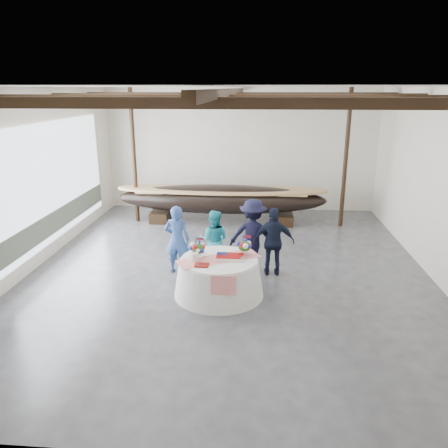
{
  "coord_description": "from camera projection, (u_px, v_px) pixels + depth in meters",
  "views": [
    {
      "loc": [
        0.72,
        -10.35,
        4.48
      ],
      "look_at": [
        -0.13,
        -0.02,
        1.23
      ],
      "focal_mm": 35.0,
      "sensor_mm": 36.0,
      "label": 1
    }
  ],
  "objects": [
    {
      "name": "wall_right",
      "position": [
        443.0,
        187.0,
        10.17
      ],
      "size": [
        0.02,
        12.0,
        4.5
      ],
      "primitive_type": "cube",
      "color": "silver",
      "rests_on": "ground"
    },
    {
      "name": "guest_woman_blue",
      "position": [
        177.0,
        240.0,
        10.82
      ],
      "size": [
        0.66,
        0.46,
        1.74
      ],
      "primitive_type": "imported",
      "rotation": [
        0.0,
        0.0,
        3.07
      ],
      "color": "#2B4A8A",
      "rests_on": "ground"
    },
    {
      "name": "floor",
      "position": [
        229.0,
        269.0,
        11.23
      ],
      "size": [
        10.0,
        12.0,
        0.01
      ],
      "primitive_type": "cube",
      "color": "#3D3D42",
      "rests_on": "ground"
    },
    {
      "name": "guest_man_left",
      "position": [
        253.0,
        235.0,
        10.97
      ],
      "size": [
        1.29,
        0.86,
        1.86
      ],
      "primitive_type": "imported",
      "rotation": [
        0.0,
        0.0,
        2.99
      ],
      "color": "black",
      "rests_on": "ground"
    },
    {
      "name": "longboat_display",
      "position": [
        221.0,
        199.0,
        14.86
      ],
      "size": [
        7.12,
        1.42,
        1.34
      ],
      "color": "black",
      "rests_on": "ground"
    },
    {
      "name": "ceiling",
      "position": [
        230.0,
        86.0,
        9.89
      ],
      "size": [
        10.0,
        12.0,
        0.01
      ],
      "primitive_type": "cube",
      "color": "white",
      "rests_on": "wall_back"
    },
    {
      "name": "pavilion_structure",
      "position": [
        232.0,
        108.0,
        10.72
      ],
      "size": [
        9.8,
        11.76,
        4.5
      ],
      "color": "black",
      "rests_on": "ground"
    },
    {
      "name": "tabletop_items",
      "position": [
        219.0,
        251.0,
        9.71
      ],
      "size": [
        1.9,
        1.37,
        0.4
      ],
      "color": "red",
      "rests_on": "banquet_table"
    },
    {
      "name": "guest_man_right",
      "position": [
        274.0,
        242.0,
        10.7
      ],
      "size": [
        1.02,
        0.44,
        1.73
      ],
      "primitive_type": "imported",
      "rotation": [
        0.0,
        0.0,
        3.17
      ],
      "color": "black",
      "rests_on": "ground"
    },
    {
      "name": "banquet_table",
      "position": [
        219.0,
        277.0,
        9.77
      ],
      "size": [
        2.01,
        2.01,
        0.86
      ],
      "color": "white",
      "rests_on": "ground"
    },
    {
      "name": "wall_front",
      "position": [
        191.0,
        297.0,
        4.85
      ],
      "size": [
        10.0,
        0.02,
        4.5
      ],
      "primitive_type": "cube",
      "color": "silver",
      "rests_on": "ground"
    },
    {
      "name": "open_bay",
      "position": [
        53.0,
        188.0,
        12.02
      ],
      "size": [
        0.03,
        7.0,
        3.2
      ],
      "color": "silver",
      "rests_on": "ground"
    },
    {
      "name": "guest_woman_teal",
      "position": [
        214.0,
        240.0,
        11.03
      ],
      "size": [
        0.81,
        0.66,
        1.57
      ],
      "primitive_type": "imported",
      "rotation": [
        0.0,
        0.0,
        3.06
      ],
      "color": "teal",
      "rests_on": "ground"
    },
    {
      "name": "wall_left",
      "position": [
        31.0,
        180.0,
        10.95
      ],
      "size": [
        0.02,
        12.0,
        4.5
      ],
      "primitive_type": "cube",
      "color": "silver",
      "rests_on": "ground"
    },
    {
      "name": "wall_back",
      "position": [
        241.0,
        150.0,
        16.27
      ],
      "size": [
        10.0,
        0.02,
        4.5
      ],
      "primitive_type": "cube",
      "color": "silver",
      "rests_on": "ground"
    }
  ]
}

